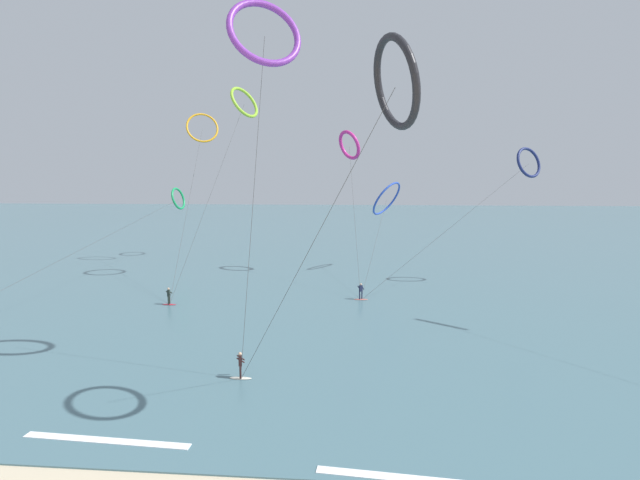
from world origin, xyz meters
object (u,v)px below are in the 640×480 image
object	(u,v)px
surfer_ivory	(240,367)
kite_amber	(202,128)
kite_navy	(528,163)
kite_lime	(244,103)
surfer_crimson	(169,297)
surfer_coral	(361,292)
kite_magenta	(349,145)
kite_violet	(265,33)
kite_cobalt	(387,199)
kite_charcoal	(395,83)
kite_emerald	(178,199)

from	to	relation	value
surfer_ivory	kite_amber	distance (m)	45.63
kite_navy	kite_lime	bearing A→B (deg)	146.86
surfer_crimson	kite_amber	xyz separation A→B (m)	(-3.67, 22.72, 18.54)
surfer_coral	kite_lime	bearing A→B (deg)	-65.24
kite_magenta	surfer_coral	bearing A→B (deg)	149.23
kite_violet	kite_cobalt	bearing A→B (deg)	44.92
surfer_crimson	kite_charcoal	world-z (taller)	kite_charcoal
surfer_ivory	surfer_coral	distance (m)	21.09
surfer_coral	kite_cobalt	xyz separation A→B (m)	(3.40, 16.28, 8.82)
surfer_ivory	kite_cobalt	world-z (taller)	kite_cobalt
kite_emerald	kite_navy	distance (m)	50.30
surfer_coral	kite_charcoal	size ratio (longest dim) A/B	0.09
kite_emerald	kite_violet	size ratio (longest dim) A/B	2.40
surfer_ivory	kite_violet	bearing A→B (deg)	119.77
kite_charcoal	kite_amber	world-z (taller)	kite_amber
surfer_crimson	kite_lime	xyz separation A→B (m)	(4.93, 12.26, 20.30)
surfer_coral	kite_amber	xyz separation A→B (m)	(-22.36, 19.25, 18.54)
kite_emerald	kite_cobalt	distance (m)	33.10
kite_amber	kite_magenta	bearing A→B (deg)	-40.97
surfer_crimson	kite_magenta	distance (m)	28.67
surfer_ivory	kite_lime	size ratio (longest dim) A/B	0.07
surfer_coral	kite_lime	size ratio (longest dim) A/B	0.07
surfer_coral	kite_cobalt	bearing A→B (deg)	-134.48
kite_magenta	kite_emerald	bearing A→B (deg)	29.41
kite_amber	kite_navy	bearing A→B (deg)	-39.86
kite_emerald	kite_charcoal	distance (m)	58.90
surfer_ivory	kite_magenta	bearing A→B (deg)	156.74
surfer_coral	kite_cobalt	distance (m)	18.83
kite_amber	kite_charcoal	bearing A→B (deg)	-87.31
kite_emerald	kite_lime	distance (m)	24.96
kite_emerald	kite_navy	world-z (taller)	kite_navy
kite_lime	kite_violet	world-z (taller)	kite_lime
kite_amber	kite_lime	bearing A→B (deg)	-75.73
surfer_coral	surfer_crimson	bearing A→B (deg)	-22.15
surfer_ivory	kite_emerald	bearing A→B (deg)	-167.81
kite_charcoal	kite_navy	world-z (taller)	kite_charcoal
kite_amber	kite_navy	distance (m)	42.80
kite_emerald	kite_charcoal	world-z (taller)	kite_charcoal
surfer_ivory	kite_charcoal	size ratio (longest dim) A/B	0.09
surfer_ivory	kite_amber	size ratio (longest dim) A/B	0.07
kite_violet	kite_charcoal	bearing A→B (deg)	-74.56
kite_violet	kite_cobalt	distance (m)	37.52
kite_emerald	kite_lime	xyz separation A→B (m)	(14.79, -16.15, 11.98)
kite_emerald	kite_amber	bearing A→B (deg)	-125.02
surfer_crimson	kite_cobalt	world-z (taller)	kite_cobalt
surfer_crimson	kite_amber	distance (m)	29.55
kite_charcoal	kite_lime	bearing A→B (deg)	4.41
kite_emerald	kite_navy	bearing A→B (deg)	-101.63
surfer_coral	kite_emerald	xyz separation A→B (m)	(-28.55, 24.94, 8.32)
kite_navy	kite_violet	size ratio (longest dim) A/B	0.90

